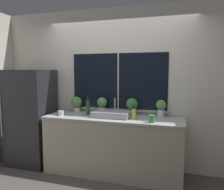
{
  "coord_description": "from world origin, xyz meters",
  "views": [
    {
      "loc": [
        0.97,
        -2.93,
        1.65
      ],
      "look_at": [
        -0.01,
        0.3,
        1.28
      ],
      "focal_mm": 35.0,
      "sensor_mm": 36.0,
      "label": 1
    }
  ],
  "objects_px": {
    "potted_plant_center_left": "(102,104)",
    "refrigerator": "(31,117)",
    "mug_white": "(61,113)",
    "soap_bottle": "(134,114)",
    "potted_plant_far_right": "(161,107)",
    "potted_plant_far_left": "(77,103)",
    "bottle_tall": "(88,107)",
    "sink": "(111,114)",
    "potted_plant_center_right": "(132,105)",
    "mug_green": "(152,119)"
  },
  "relations": [
    {
      "from": "potted_plant_center_left",
      "to": "refrigerator",
      "type": "bearing_deg",
      "value": -169.23
    },
    {
      "from": "mug_white",
      "to": "soap_bottle",
      "type": "bearing_deg",
      "value": 4.18
    },
    {
      "from": "soap_bottle",
      "to": "potted_plant_center_left",
      "type": "bearing_deg",
      "value": 155.9
    },
    {
      "from": "refrigerator",
      "to": "soap_bottle",
      "type": "xyz_separation_m",
      "value": [
        1.86,
        -0.03,
        0.18
      ]
    },
    {
      "from": "potted_plant_far_right",
      "to": "potted_plant_far_left",
      "type": "bearing_deg",
      "value": 180.0
    },
    {
      "from": "refrigerator",
      "to": "bottle_tall",
      "type": "bearing_deg",
      "value": 2.35
    },
    {
      "from": "potted_plant_far_left",
      "to": "soap_bottle",
      "type": "height_order",
      "value": "potted_plant_far_left"
    },
    {
      "from": "potted_plant_far_right",
      "to": "mug_white",
      "type": "height_order",
      "value": "potted_plant_far_right"
    },
    {
      "from": "mug_white",
      "to": "potted_plant_center_left",
      "type": "bearing_deg",
      "value": 31.53
    },
    {
      "from": "refrigerator",
      "to": "soap_bottle",
      "type": "bearing_deg",
      "value": -0.96
    },
    {
      "from": "sink",
      "to": "potted_plant_center_right",
      "type": "relative_size",
      "value": 2.07
    },
    {
      "from": "potted_plant_far_right",
      "to": "mug_green",
      "type": "xyz_separation_m",
      "value": [
        -0.09,
        -0.42,
        -0.11
      ]
    },
    {
      "from": "potted_plant_far_left",
      "to": "mug_white",
      "type": "xyz_separation_m",
      "value": [
        -0.11,
        -0.36,
        -0.12
      ]
    },
    {
      "from": "potted_plant_far_left",
      "to": "potted_plant_far_right",
      "type": "bearing_deg",
      "value": 0.0
    },
    {
      "from": "potted_plant_center_right",
      "to": "soap_bottle",
      "type": "height_order",
      "value": "potted_plant_center_right"
    },
    {
      "from": "refrigerator",
      "to": "sink",
      "type": "relative_size",
      "value": 2.86
    },
    {
      "from": "sink",
      "to": "mug_white",
      "type": "xyz_separation_m",
      "value": [
        -0.82,
        -0.13,
        -0.01
      ]
    },
    {
      "from": "refrigerator",
      "to": "potted_plant_far_left",
      "type": "bearing_deg",
      "value": 17.02
    },
    {
      "from": "refrigerator",
      "to": "potted_plant_center_left",
      "type": "bearing_deg",
      "value": 10.77
    },
    {
      "from": "potted_plant_center_left",
      "to": "potted_plant_far_right",
      "type": "height_order",
      "value": "potted_plant_center_left"
    },
    {
      "from": "soap_bottle",
      "to": "mug_white",
      "type": "distance_m",
      "value": 1.19
    },
    {
      "from": "sink",
      "to": "potted_plant_center_left",
      "type": "xyz_separation_m",
      "value": [
        -0.24,
        0.23,
        0.11
      ]
    },
    {
      "from": "potted_plant_far_left",
      "to": "mug_white",
      "type": "height_order",
      "value": "potted_plant_far_left"
    },
    {
      "from": "potted_plant_far_right",
      "to": "bottle_tall",
      "type": "height_order",
      "value": "bottle_tall"
    },
    {
      "from": "bottle_tall",
      "to": "potted_plant_center_left",
      "type": "bearing_deg",
      "value": 47.68
    },
    {
      "from": "potted_plant_far_right",
      "to": "mug_white",
      "type": "relative_size",
      "value": 3.01
    },
    {
      "from": "potted_plant_far_right",
      "to": "potted_plant_center_right",
      "type": "bearing_deg",
      "value": 180.0
    },
    {
      "from": "potted_plant_far_right",
      "to": "mug_white",
      "type": "xyz_separation_m",
      "value": [
        -1.57,
        -0.36,
        -0.12
      ]
    },
    {
      "from": "potted_plant_far_left",
      "to": "potted_plant_far_right",
      "type": "xyz_separation_m",
      "value": [
        1.46,
        0.0,
        0.0
      ]
    },
    {
      "from": "bottle_tall",
      "to": "mug_white",
      "type": "distance_m",
      "value": 0.45
    },
    {
      "from": "refrigerator",
      "to": "mug_white",
      "type": "bearing_deg",
      "value": -9.89
    },
    {
      "from": "potted_plant_far_left",
      "to": "mug_white",
      "type": "distance_m",
      "value": 0.39
    },
    {
      "from": "potted_plant_center_right",
      "to": "potted_plant_far_right",
      "type": "relative_size",
      "value": 1.04
    },
    {
      "from": "sink",
      "to": "bottle_tall",
      "type": "height_order",
      "value": "bottle_tall"
    },
    {
      "from": "mug_white",
      "to": "mug_green",
      "type": "distance_m",
      "value": 1.47
    },
    {
      "from": "bottle_tall",
      "to": "mug_green",
      "type": "relative_size",
      "value": 3.01
    },
    {
      "from": "refrigerator",
      "to": "soap_bottle",
      "type": "height_order",
      "value": "refrigerator"
    },
    {
      "from": "potted_plant_center_left",
      "to": "bottle_tall",
      "type": "distance_m",
      "value": 0.26
    },
    {
      "from": "potted_plant_far_right",
      "to": "soap_bottle",
      "type": "height_order",
      "value": "potted_plant_far_right"
    },
    {
      "from": "bottle_tall",
      "to": "mug_green",
      "type": "distance_m",
      "value": 1.09
    },
    {
      "from": "refrigerator",
      "to": "sink",
      "type": "distance_m",
      "value": 1.5
    },
    {
      "from": "potted_plant_center_right",
      "to": "potted_plant_far_right",
      "type": "height_order",
      "value": "potted_plant_center_right"
    },
    {
      "from": "potted_plant_center_left",
      "to": "soap_bottle",
      "type": "relative_size",
      "value": 1.38
    },
    {
      "from": "mug_green",
      "to": "mug_white",
      "type": "bearing_deg",
      "value": 177.58
    },
    {
      "from": "bottle_tall",
      "to": "potted_plant_far_left",
      "type": "bearing_deg",
      "value": 146.87
    },
    {
      "from": "potted_plant_center_left",
      "to": "potted_plant_far_right",
      "type": "bearing_deg",
      "value": -0.0
    },
    {
      "from": "potted_plant_far_right",
      "to": "bottle_tall",
      "type": "distance_m",
      "value": 1.18
    },
    {
      "from": "refrigerator",
      "to": "mug_green",
      "type": "distance_m",
      "value": 2.16
    },
    {
      "from": "potted_plant_far_left",
      "to": "mug_green",
      "type": "bearing_deg",
      "value": -17.1
    },
    {
      "from": "sink",
      "to": "bottle_tall",
      "type": "xyz_separation_m",
      "value": [
        -0.42,
        0.04,
        0.09
      ]
    }
  ]
}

